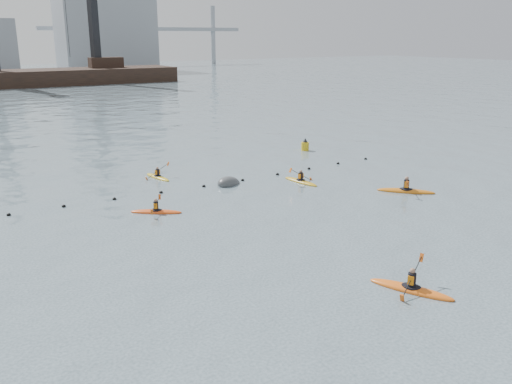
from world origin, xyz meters
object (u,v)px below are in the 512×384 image
at_px(kayaker_2, 156,211).
at_px(mooring_buoy, 229,184).
at_px(kayaker_5, 158,177).
at_px(kayaker_0, 411,288).
at_px(nav_buoy, 305,146).
at_px(kayaker_4, 406,190).
at_px(kayaker_3, 301,181).

relative_size(kayaker_2, mooring_buoy, 1.29).
distance_m(kayaker_2, kayaker_5, 8.00).
height_order(kayaker_0, mooring_buoy, kayaker_0).
height_order(kayaker_0, nav_buoy, kayaker_0).
height_order(kayaker_2, kayaker_4, kayaker_4).
bearing_deg(kayaker_4, kayaker_5, -88.45).
height_order(kayaker_3, mooring_buoy, kayaker_3).
height_order(kayaker_0, kayaker_2, kayaker_0).
bearing_deg(kayaker_5, nav_buoy, -1.03).
distance_m(kayaker_3, nav_buoy, 10.89).
bearing_deg(kayaker_4, mooring_buoy, -85.85).
relative_size(kayaker_3, nav_buoy, 2.55).
distance_m(kayaker_2, nav_buoy, 20.17).
distance_m(kayaker_0, mooring_buoy, 17.94).
relative_size(kayaker_4, mooring_buoy, 1.49).
distance_m(kayaker_2, kayaker_4, 15.95).
bearing_deg(kayaker_2, kayaker_3, -48.98).
bearing_deg(nav_buoy, kayaker_5, -171.83).
relative_size(kayaker_0, mooring_buoy, 1.60).
xyz_separation_m(kayaker_3, mooring_buoy, (-4.42, 2.24, -0.09)).
xyz_separation_m(kayaker_4, kayaker_5, (-12.15, 11.97, -0.03)).
relative_size(mooring_buoy, nav_buoy, 1.71).
bearing_deg(nav_buoy, kayaker_0, -118.42).
relative_size(kayaker_2, kayaker_5, 0.95).
relative_size(kayaker_5, nav_buoy, 2.34).
bearing_deg(kayaker_2, kayaker_5, 13.01).
bearing_deg(kayaker_3, kayaker_4, -59.75).
xyz_separation_m(kayaker_2, kayaker_5, (3.12, 7.37, -0.00)).
xyz_separation_m(kayaker_5, nav_buoy, (14.68, 2.11, 0.29)).
distance_m(kayaker_0, kayaker_2, 15.37).
bearing_deg(kayaker_3, kayaker_2, 177.82).
xyz_separation_m(kayaker_2, nav_buoy, (17.80, 9.48, 0.29)).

